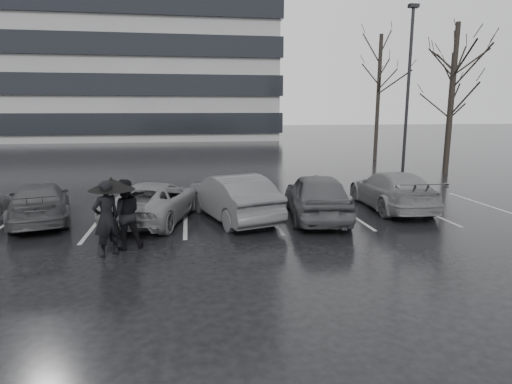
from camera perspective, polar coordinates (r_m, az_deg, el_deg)
The scene contains 15 objects.
ground at distance 12.25m, azimuth 0.97°, elevation -5.94°, with size 160.00×160.00×0.00m, color black.
office_building at distance 63.71m, azimuth -28.83°, elevation 19.52°, with size 61.00×26.00×29.00m.
car_main at distance 14.21m, azimuth 8.09°, elevation -0.47°, with size 1.81×4.49×1.53m, color black.
car_west_a at distance 14.01m, azimuth -3.17°, elevation -0.62°, with size 1.58×4.54×1.50m, color #2E2E30.
car_west_b at distance 14.24m, azimuth -13.29°, elevation -1.19°, with size 2.09×4.54×1.26m, color #4E4E51.
car_west_c at distance 15.35m, azimuth -26.89°, elevation -1.25°, with size 1.75×4.31×1.25m, color black.
car_east at distance 16.24m, azimuth 17.66°, elevation 0.25°, with size 1.91×4.69×1.36m, color #4E4E51.
pedestrian_left at distance 11.06m, azimuth -19.33°, elevation -3.37°, with size 0.69×0.45×1.89m, color black.
pedestrian_right at distance 11.52m, azimuth -17.13°, elevation -2.85°, with size 0.89×0.69×1.82m, color black.
umbrella at distance 11.16m, azimuth -18.72°, elevation 1.00°, with size 1.13×1.13×1.92m.
lamp_post at distance 21.39m, azimuth 19.49°, elevation 10.85°, with size 0.45×0.45×8.14m.
stall_stripes at distance 14.54m, azimuth -3.84°, elevation -3.21°, with size 19.72×5.00×0.00m.
tree_east at distance 25.70m, azimuth 24.64°, elevation 11.03°, with size 0.26×0.26×8.00m, color black.
tree_ne at distance 30.41m, azimuth 24.38°, elevation 9.97°, with size 0.26×0.26×7.00m, color black.
tree_north at distance 31.37m, azimuth 15.96°, elevation 11.89°, with size 0.26×0.26×8.50m, color black.
Camera 1 is at (-2.01, -11.53, 3.59)m, focal length 30.00 mm.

